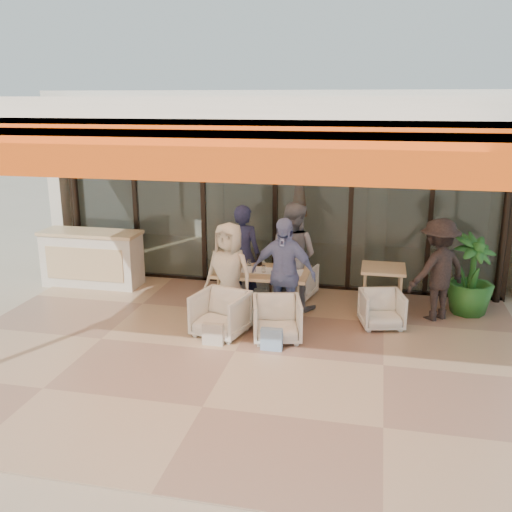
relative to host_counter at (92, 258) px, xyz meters
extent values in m
plane|color=#C6B293|center=(3.31, -2.30, -0.53)|extent=(70.00, 70.00, 0.00)
cube|color=tan|center=(3.31, -2.30, -0.53)|extent=(8.00, 6.00, 0.01)
cube|color=silver|center=(3.31, -2.30, 2.77)|extent=(8.00, 6.00, 0.20)
cube|color=#FF510D|center=(3.31, -5.24, 2.49)|extent=(8.00, 0.12, 0.45)
cube|color=orange|center=(3.31, -4.55, 2.61)|extent=(8.00, 1.50, 0.06)
cylinder|color=black|center=(-0.57, 0.58, 1.07)|extent=(0.12, 0.12, 3.20)
cylinder|color=black|center=(7.19, 0.58, 1.07)|extent=(0.12, 0.12, 3.20)
cube|color=#9EADA3|center=(3.31, 0.70, 1.07)|extent=(8.00, 0.03, 3.20)
cube|color=black|center=(3.31, 0.70, -0.49)|extent=(8.00, 0.10, 0.08)
cube|color=black|center=(3.31, 0.70, 2.63)|extent=(8.00, 0.10, 0.08)
cube|color=black|center=(-0.69, 0.70, 1.07)|extent=(0.08, 0.10, 3.20)
cube|color=black|center=(0.61, 0.70, 1.07)|extent=(0.08, 0.10, 3.20)
cube|color=black|center=(1.96, 0.70, 1.07)|extent=(0.08, 0.10, 3.20)
cube|color=black|center=(3.31, 0.70, 1.07)|extent=(0.08, 0.10, 3.20)
cube|color=black|center=(4.66, 0.70, 1.07)|extent=(0.08, 0.10, 3.20)
cube|color=black|center=(6.01, 0.70, 1.07)|extent=(0.08, 0.10, 3.20)
cube|color=silver|center=(3.31, 4.20, 1.17)|extent=(9.00, 0.25, 3.40)
cube|color=silver|center=(-1.09, 2.45, 1.17)|extent=(0.25, 3.50, 3.40)
cube|color=silver|center=(3.31, 2.45, 2.87)|extent=(9.00, 3.50, 0.25)
cube|color=#DAB685|center=(3.31, 2.45, -0.52)|extent=(8.00, 3.50, 0.02)
cylinder|color=silver|center=(1.71, 2.30, 0.97)|extent=(0.40, 0.40, 3.00)
cylinder|color=silver|center=(5.11, 2.30, 0.97)|extent=(0.40, 0.40, 3.00)
cylinder|color=black|center=(2.11, 1.90, 2.47)|extent=(0.03, 0.03, 0.70)
cube|color=black|center=(2.11, 1.90, 2.02)|extent=(0.30, 0.30, 0.40)
sphere|color=#FFBF72|center=(2.11, 1.90, 2.02)|extent=(0.18, 0.18, 0.18)
cylinder|color=black|center=(5.61, 1.90, 2.47)|extent=(0.03, 0.03, 0.70)
cube|color=black|center=(5.61, 1.90, 2.02)|extent=(0.30, 0.30, 0.40)
sphere|color=#FFBF72|center=(5.61, 1.90, 2.02)|extent=(0.18, 0.18, 0.18)
cylinder|color=black|center=(3.61, 1.70, -0.48)|extent=(0.40, 0.40, 0.05)
cylinder|color=black|center=(3.61, 1.70, 0.52)|extent=(0.04, 0.04, 2.10)
cone|color=#DF4413|center=(3.61, 1.70, 1.17)|extent=(0.32, 0.32, 1.10)
cube|color=silver|center=(0.00, 0.00, -0.03)|extent=(1.80, 0.60, 1.00)
cube|color=#DAB685|center=(0.00, 0.00, 0.48)|extent=(1.85, 0.65, 0.06)
cube|color=#DAB685|center=(0.00, -0.31, -0.03)|extent=(1.50, 0.02, 0.60)
cube|color=#DAB685|center=(3.38, -0.79, 0.19)|extent=(1.50, 0.90, 0.05)
cube|color=white|center=(3.38, -0.79, 0.21)|extent=(1.30, 0.35, 0.01)
cylinder|color=#DAB685|center=(2.76, -1.11, -0.18)|extent=(0.06, 0.06, 0.70)
cylinder|color=#DAB685|center=(4.00, -1.11, -0.18)|extent=(0.06, 0.06, 0.70)
cylinder|color=#DAB685|center=(2.76, -0.47, -0.18)|extent=(0.06, 0.06, 0.70)
cylinder|color=#DAB685|center=(4.00, -0.47, -0.18)|extent=(0.06, 0.06, 0.70)
cylinder|color=white|center=(2.93, -0.94, 0.27)|extent=(0.06, 0.06, 0.11)
cylinder|color=white|center=(3.13, -0.59, 0.27)|extent=(0.06, 0.06, 0.11)
cylinder|color=white|center=(3.43, -0.89, 0.27)|extent=(0.06, 0.06, 0.11)
cylinder|color=white|center=(3.68, -0.61, 0.27)|extent=(0.06, 0.06, 0.11)
cylinder|color=white|center=(3.88, -0.99, 0.27)|extent=(0.06, 0.06, 0.11)
cylinder|color=#963815|center=(2.83, -0.64, 0.30)|extent=(0.07, 0.07, 0.16)
cylinder|color=black|center=(3.28, -0.51, 0.30)|extent=(0.09, 0.09, 0.17)
cylinder|color=black|center=(3.28, -0.51, 0.39)|extent=(0.10, 0.10, 0.01)
cylinder|color=white|center=(2.93, -1.09, 0.22)|extent=(0.22, 0.22, 0.01)
cylinder|color=white|center=(3.83, -1.09, 0.22)|extent=(0.22, 0.22, 0.01)
cylinder|color=white|center=(2.93, -0.47, 0.22)|extent=(0.22, 0.22, 0.01)
cylinder|color=white|center=(3.83, -0.47, 0.22)|extent=(0.22, 0.22, 0.01)
imported|color=silver|center=(2.96, 0.16, -0.22)|extent=(0.78, 0.76, 0.63)
imported|color=silver|center=(3.80, 0.16, -0.21)|extent=(0.75, 0.72, 0.65)
imported|color=silver|center=(2.96, -1.74, -0.17)|extent=(0.85, 0.81, 0.73)
imported|color=silver|center=(3.80, -1.74, -0.18)|extent=(0.81, 0.78, 0.70)
imported|color=#171A32|center=(2.96, -0.34, 0.33)|extent=(0.66, 0.47, 1.71)
imported|color=slate|center=(3.80, -0.34, 0.36)|extent=(1.03, 0.91, 1.78)
imported|color=beige|center=(2.96, -1.24, 0.27)|extent=(0.88, 0.67, 1.60)
imported|color=#677AAC|center=(3.80, -1.24, 0.33)|extent=(1.06, 0.59, 1.71)
cube|color=silver|center=(2.96, -2.14, -0.36)|extent=(0.30, 0.10, 0.34)
cube|color=#99BFD8|center=(3.80, -2.14, -0.36)|extent=(0.30, 0.10, 0.34)
cube|color=#DAB685|center=(5.27, -0.19, 0.19)|extent=(0.70, 0.70, 0.05)
cylinder|color=#DAB685|center=(4.99, -0.47, -0.18)|extent=(0.05, 0.05, 0.70)
cylinder|color=#DAB685|center=(5.55, -0.47, -0.18)|extent=(0.05, 0.05, 0.70)
cylinder|color=#DAB685|center=(4.99, 0.09, -0.18)|extent=(0.05, 0.05, 0.70)
cylinder|color=#DAB685|center=(5.55, 0.09, -0.18)|extent=(0.05, 0.05, 0.70)
imported|color=silver|center=(5.27, -0.94, -0.22)|extent=(0.73, 0.70, 0.63)
imported|color=black|center=(6.09, -0.42, 0.28)|extent=(1.20, 1.13, 1.63)
imported|color=#1E5919|center=(6.64, -0.08, 0.13)|extent=(1.04, 1.04, 1.32)
camera|label=1|loc=(5.12, -9.28, 2.86)|focal=40.00mm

